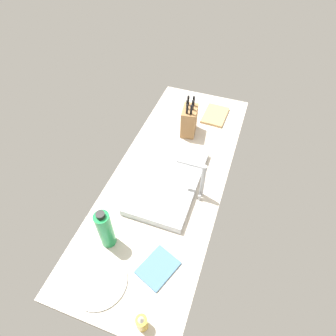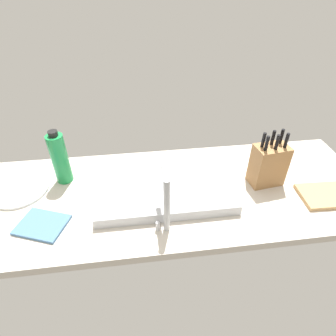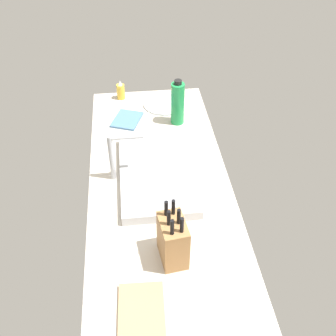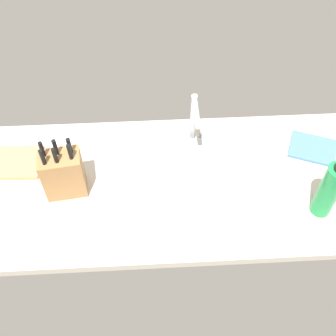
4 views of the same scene
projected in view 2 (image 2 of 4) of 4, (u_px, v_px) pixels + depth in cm
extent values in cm
cube|color=beige|center=(179.00, 193.00, 128.06)|extent=(174.61, 65.35, 3.50)
cube|color=#B7BABF|center=(164.00, 189.00, 124.12)|extent=(58.30, 34.04, 4.64)
cylinder|color=#B7BABF|center=(167.00, 206.00, 102.13)|extent=(2.40, 2.40, 24.18)
cylinder|color=#B7BABF|center=(164.00, 170.00, 101.24)|extent=(2.00, 14.69, 2.00)
cylinder|color=#B7BABF|center=(158.00, 226.00, 107.86)|extent=(1.60, 1.60, 4.00)
cube|color=#9E7042|center=(268.00, 165.00, 126.06)|extent=(15.53, 11.05, 19.26)
cylinder|color=black|center=(282.00, 136.00, 120.67)|extent=(1.57, 1.57, 6.66)
cylinder|color=black|center=(286.00, 140.00, 118.30)|extent=(1.57, 1.57, 6.66)
cylinder|color=black|center=(273.00, 138.00, 119.83)|extent=(1.57, 1.57, 6.66)
cylinder|color=black|center=(277.00, 142.00, 117.03)|extent=(1.57, 1.57, 6.66)
cylinder|color=black|center=(263.00, 140.00, 118.28)|extent=(1.57, 1.57, 6.66)
cylinder|color=black|center=(267.00, 143.00, 116.22)|extent=(1.57, 1.57, 6.66)
cube|color=tan|center=(327.00, 195.00, 123.14)|extent=(23.33, 16.63, 1.80)
cylinder|color=#1E8E47|center=(60.00, 159.00, 125.99)|extent=(7.32, 7.32, 23.71)
cylinder|color=black|center=(53.00, 134.00, 118.17)|extent=(4.03, 4.03, 2.20)
cylinder|color=white|center=(19.00, 189.00, 126.99)|extent=(25.91, 25.91, 1.20)
cube|color=teal|center=(42.00, 225.00, 110.26)|extent=(21.90, 19.63, 1.20)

